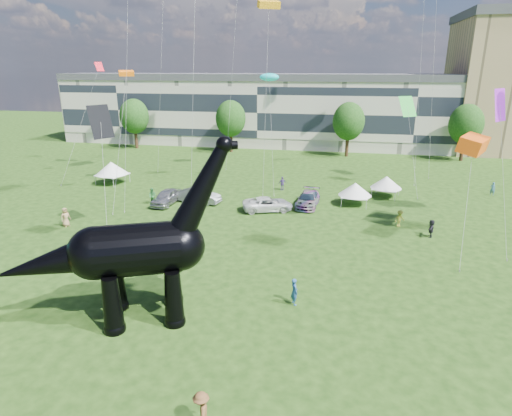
# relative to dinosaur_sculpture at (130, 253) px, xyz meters

# --- Properties ---
(ground) EXTENTS (220.00, 220.00, 0.00)m
(ground) POSITION_rel_dinosaur_sculpture_xyz_m (4.42, -0.88, -4.20)
(ground) COLOR #16330C
(ground) RESTS_ON ground
(terrace_row) EXTENTS (78.00, 11.00, 12.00)m
(terrace_row) POSITION_rel_dinosaur_sculpture_xyz_m (-3.58, 61.12, 1.80)
(terrace_row) COLOR beige
(terrace_row) RESTS_ON ground
(tree_far_left) EXTENTS (5.20, 5.20, 9.44)m
(tree_far_left) POSITION_rel_dinosaur_sculpture_xyz_m (-25.58, 52.12, 2.09)
(tree_far_left) COLOR #382314
(tree_far_left) RESTS_ON ground
(tree_mid_left) EXTENTS (5.20, 5.20, 9.44)m
(tree_mid_left) POSITION_rel_dinosaur_sculpture_xyz_m (-7.58, 52.12, 2.09)
(tree_mid_left) COLOR #382314
(tree_mid_left) RESTS_ON ground
(tree_mid_right) EXTENTS (5.20, 5.20, 9.44)m
(tree_mid_right) POSITION_rel_dinosaur_sculpture_xyz_m (12.42, 52.12, 2.09)
(tree_mid_right) COLOR #382314
(tree_mid_right) RESTS_ON ground
(tree_far_right) EXTENTS (5.20, 5.20, 9.44)m
(tree_far_right) POSITION_rel_dinosaur_sculpture_xyz_m (30.42, 52.12, 2.09)
(tree_far_right) COLOR #382314
(tree_far_right) RESTS_ON ground
(dinosaur_sculpture) EXTENTS (13.21, 7.28, 11.13)m
(dinosaur_sculpture) POSITION_rel_dinosaur_sculpture_xyz_m (0.00, 0.00, 0.00)
(dinosaur_sculpture) COLOR black
(dinosaur_sculpture) RESTS_ON ground
(car_silver) EXTENTS (2.30, 4.92, 1.63)m
(car_silver) POSITION_rel_dinosaur_sculpture_xyz_m (-6.88, 21.30, -3.39)
(car_silver) COLOR #A7A7AB
(car_silver) RESTS_ON ground
(car_grey) EXTENTS (5.09, 2.58, 1.60)m
(car_grey) POSITION_rel_dinosaur_sculpture_xyz_m (-3.57, 22.57, -3.40)
(car_grey) COLOR slate
(car_grey) RESTS_ON ground
(car_white) EXTENTS (5.70, 3.97, 1.45)m
(car_white) POSITION_rel_dinosaur_sculpture_xyz_m (4.35, 21.27, -3.48)
(car_white) COLOR white
(car_white) RESTS_ON ground
(car_dark) EXTENTS (2.52, 5.42, 1.53)m
(car_dark) POSITION_rel_dinosaur_sculpture_xyz_m (8.33, 23.70, -3.44)
(car_dark) COLOR #595960
(car_dark) RESTS_ON ground
(gazebo_near) EXTENTS (3.74, 3.74, 2.46)m
(gazebo_near) POSITION_rel_dinosaur_sculpture_xyz_m (13.25, 25.22, -2.47)
(gazebo_near) COLOR white
(gazebo_near) RESTS_ON ground
(gazebo_far) EXTENTS (4.30, 4.30, 2.44)m
(gazebo_far) POSITION_rel_dinosaur_sculpture_xyz_m (16.83, 28.97, -2.49)
(gazebo_far) COLOR silver
(gazebo_far) RESTS_ON ground
(gazebo_left) EXTENTS (4.89, 4.89, 2.83)m
(gazebo_left) POSITION_rel_dinosaur_sculpture_xyz_m (-17.12, 28.19, -2.22)
(gazebo_left) COLOR white
(gazebo_left) RESTS_ON ground
(visitors) EXTENTS (57.21, 40.30, 1.89)m
(visitors) POSITION_rel_dinosaur_sculpture_xyz_m (2.23, 13.19, -3.33)
(visitors) COLOR #35863D
(visitors) RESTS_ON ground
(kites) EXTENTS (59.23, 54.54, 30.52)m
(kites) POSITION_rel_dinosaur_sculpture_xyz_m (22.35, 19.77, 14.36)
(kites) COLOR red
(kites) RESTS_ON ground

